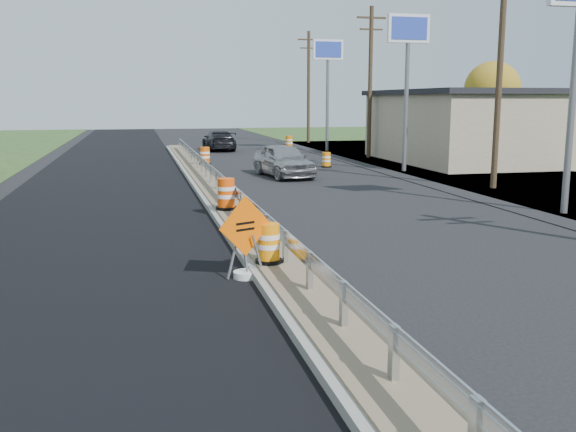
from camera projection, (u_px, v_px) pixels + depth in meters
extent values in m
plane|color=black|center=(267.00, 252.00, 15.71)|extent=(140.00, 140.00, 0.00)
cube|color=black|center=(101.00, 198.00, 24.30)|extent=(7.20, 120.00, 0.01)
cube|color=gray|center=(224.00, 200.00, 23.36)|extent=(1.60, 55.00, 0.18)
cube|color=brown|center=(224.00, 196.00, 23.34)|extent=(1.25, 55.00, 0.05)
cube|color=silver|center=(394.00, 352.00, 7.94)|extent=(0.10, 0.15, 0.70)
cube|color=silver|center=(344.00, 303.00, 9.86)|extent=(0.10, 0.15, 0.70)
cube|color=silver|center=(310.00, 270.00, 11.77)|extent=(0.10, 0.15, 0.70)
cube|color=silver|center=(285.00, 246.00, 13.69)|extent=(0.10, 0.15, 0.70)
cube|color=silver|center=(267.00, 229.00, 15.61)|extent=(0.10, 0.15, 0.70)
cube|color=silver|center=(252.00, 214.00, 17.52)|extent=(0.10, 0.15, 0.70)
cube|color=silver|center=(241.00, 203.00, 19.44)|extent=(0.10, 0.15, 0.70)
cube|color=silver|center=(231.00, 194.00, 21.35)|extent=(0.10, 0.15, 0.70)
cube|color=silver|center=(223.00, 186.00, 23.27)|extent=(0.10, 0.15, 0.70)
cube|color=silver|center=(217.00, 180.00, 25.18)|extent=(0.10, 0.15, 0.70)
cube|color=silver|center=(211.00, 174.00, 27.10)|extent=(0.10, 0.15, 0.70)
cube|color=silver|center=(206.00, 169.00, 29.02)|extent=(0.10, 0.15, 0.70)
cube|color=silver|center=(202.00, 165.00, 30.93)|extent=(0.10, 0.15, 0.70)
cube|color=silver|center=(198.00, 161.00, 32.85)|extent=(0.10, 0.15, 0.70)
cube|color=silver|center=(194.00, 158.00, 34.76)|extent=(0.10, 0.15, 0.70)
cube|color=silver|center=(191.00, 155.00, 36.68)|extent=(0.10, 0.15, 0.70)
cube|color=silver|center=(188.00, 152.00, 38.60)|extent=(0.10, 0.15, 0.70)
cube|color=silver|center=(186.00, 150.00, 40.51)|extent=(0.10, 0.15, 0.70)
cube|color=silver|center=(184.00, 147.00, 42.43)|extent=(0.10, 0.15, 0.70)
cube|color=silver|center=(182.00, 145.00, 44.34)|extent=(0.10, 0.15, 0.70)
cube|color=silver|center=(180.00, 143.00, 46.26)|extent=(0.10, 0.15, 0.70)
cube|color=silver|center=(220.00, 178.00, 24.19)|extent=(0.04, 46.00, 0.34)
cube|color=silver|center=(220.00, 180.00, 24.21)|extent=(0.06, 46.00, 0.03)
cube|color=silver|center=(220.00, 175.00, 24.18)|extent=(0.06, 46.00, 0.03)
cube|color=tan|center=(538.00, 128.00, 39.24)|extent=(18.00, 12.00, 4.00)
cube|color=black|center=(541.00, 92.00, 38.86)|extent=(18.50, 12.50, 0.30)
cube|color=black|center=(402.00, 136.00, 37.29)|extent=(0.08, 7.20, 2.20)
cylinder|color=slate|center=(572.00, 108.00, 20.34)|extent=(0.22, 0.22, 6.80)
cylinder|color=slate|center=(406.00, 105.00, 32.79)|extent=(0.22, 0.22, 6.80)
cube|color=white|center=(408.00, 28.00, 32.12)|extent=(2.20, 0.25, 1.40)
cube|color=#263FB2|center=(408.00, 28.00, 32.12)|extent=(1.90, 0.30, 1.10)
cylinder|color=slate|center=(327.00, 104.00, 46.20)|extent=(0.22, 0.22, 6.80)
cube|color=white|center=(328.00, 50.00, 45.53)|extent=(2.20, 0.25, 1.40)
cube|color=#263FB2|center=(328.00, 50.00, 45.53)|extent=(1.90, 0.30, 1.10)
cylinder|color=#473523|center=(500.00, 74.00, 26.08)|extent=(0.26, 0.26, 9.40)
cylinder|color=#473523|center=(370.00, 83.00, 40.45)|extent=(0.26, 0.26, 9.40)
cube|color=#473523|center=(372.00, 18.00, 39.74)|extent=(1.90, 0.12, 0.12)
cube|color=#473523|center=(371.00, 29.00, 39.86)|extent=(1.50, 0.10, 0.10)
cylinder|color=#473523|center=(309.00, 88.00, 54.82)|extent=(0.26, 0.26, 9.40)
cube|color=#473523|center=(309.00, 40.00, 54.11)|extent=(1.90, 0.12, 0.12)
cube|color=#473523|center=(309.00, 48.00, 54.23)|extent=(1.50, 0.10, 0.10)
cylinder|color=#473523|center=(490.00, 126.00, 53.86)|extent=(0.36, 0.36, 3.08)
sphere|color=#A18422|center=(492.00, 89.00, 53.32)|extent=(4.62, 4.62, 4.62)
cylinder|color=white|center=(246.00, 275.00, 13.35)|extent=(0.53, 0.53, 0.15)
cube|color=slate|center=(233.00, 257.00, 13.22)|extent=(0.30, 0.17, 0.91)
cube|color=slate|center=(258.00, 256.00, 13.33)|extent=(0.30, 0.17, 0.91)
cube|color=slate|center=(245.00, 256.00, 13.32)|extent=(0.13, 0.23, 0.93)
cube|color=#DF5604|center=(245.00, 226.00, 13.16)|extent=(1.16, 0.56, 1.26)
cube|color=black|center=(245.00, 223.00, 13.13)|extent=(0.41, 0.20, 0.05)
cube|color=black|center=(245.00, 229.00, 13.15)|extent=(0.41, 0.20, 0.05)
cylinder|color=black|center=(269.00, 261.00, 13.72)|extent=(0.58, 0.58, 0.08)
cylinder|color=orange|center=(269.00, 242.00, 13.65)|extent=(0.46, 0.46, 0.81)
cylinder|color=white|center=(269.00, 236.00, 13.63)|extent=(0.48, 0.48, 0.11)
cylinder|color=white|center=(269.00, 246.00, 13.67)|extent=(0.48, 0.48, 0.11)
cylinder|color=black|center=(226.00, 208.00, 20.41)|extent=(0.68, 0.68, 0.09)
cylinder|color=#F24C0A|center=(226.00, 193.00, 20.33)|extent=(0.54, 0.54, 0.95)
cylinder|color=white|center=(226.00, 188.00, 20.30)|extent=(0.56, 0.56, 0.12)
cylinder|color=white|center=(226.00, 196.00, 20.35)|extent=(0.56, 0.56, 0.12)
cylinder|color=black|center=(205.00, 164.00, 34.65)|extent=(0.64, 0.64, 0.09)
cylinder|color=#D75209|center=(205.00, 155.00, 34.57)|extent=(0.52, 0.52, 0.90)
cylinder|color=white|center=(205.00, 153.00, 34.54)|extent=(0.53, 0.53, 0.12)
cylinder|color=white|center=(205.00, 157.00, 34.58)|extent=(0.53, 0.53, 0.12)
cylinder|color=black|center=(326.00, 167.00, 35.49)|extent=(0.56, 0.56, 0.08)
cylinder|color=orange|center=(326.00, 159.00, 35.42)|extent=(0.45, 0.45, 0.79)
cylinder|color=white|center=(326.00, 157.00, 35.40)|extent=(0.46, 0.46, 0.10)
cylinder|color=white|center=(326.00, 161.00, 35.43)|extent=(0.46, 0.46, 0.10)
cylinder|color=black|center=(289.00, 148.00, 49.27)|extent=(0.66, 0.66, 0.09)
cylinder|color=orange|center=(289.00, 142.00, 49.18)|extent=(0.53, 0.53, 0.92)
cylinder|color=white|center=(289.00, 140.00, 49.16)|extent=(0.54, 0.54, 0.12)
cylinder|color=white|center=(289.00, 143.00, 49.20)|extent=(0.54, 0.54, 0.12)
imported|color=#A3A2A6|center=(284.00, 160.00, 30.96)|extent=(2.52, 4.92, 1.60)
imported|color=black|center=(219.00, 140.00, 47.34)|extent=(2.13, 5.05, 1.46)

